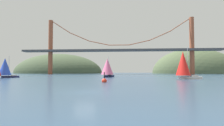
# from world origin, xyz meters

# --- Properties ---
(ground_plane) EXTENTS (360.00, 360.00, 0.00)m
(ground_plane) POSITION_xyz_m (0.00, 0.00, 0.00)
(ground_plane) COLOR #2D4760
(headland_left) EXTENTS (77.04, 44.00, 33.82)m
(headland_left) POSITION_xyz_m (-55.00, 135.00, 0.00)
(headland_left) COLOR #425138
(headland_left) RESTS_ON ground_plane
(headland_right) EXTENTS (67.78, 44.00, 41.17)m
(headland_right) POSITION_xyz_m (60.00, 135.00, 0.00)
(headland_right) COLOR #4C5B3D
(headland_right) RESTS_ON ground_plane
(suspension_bridge) EXTENTS (125.69, 6.00, 35.60)m
(suspension_bridge) POSITION_xyz_m (-0.00, 95.00, 16.34)
(suspension_bridge) COLOR brown
(suspension_bridge) RESTS_ON ground_plane
(sailboat_blue_spinnaker) EXTENTS (7.27, 5.99, 7.67)m
(sailboat_blue_spinnaker) POSITION_xyz_m (-37.91, 40.19, 3.71)
(sailboat_blue_spinnaker) COLOR #191E4C
(sailboat_blue_spinnaker) RESTS_ON ground_plane
(sailboat_pink_spinnaker) EXTENTS (5.80, 8.18, 7.91)m
(sailboat_pink_spinnaker) POSITION_xyz_m (-2.35, 47.60, 3.79)
(sailboat_pink_spinnaker) COLOR #191E4C
(sailboat_pink_spinnaker) RESTS_ON ground_plane
(sailboat_red_spinnaker) EXTENTS (7.61, 4.54, 9.65)m
(sailboat_red_spinnaker) POSITION_xyz_m (21.75, 34.23, 4.32)
(sailboat_red_spinnaker) COLOR white
(sailboat_red_spinnaker) RESTS_ON ground_plane
(channel_buoy) EXTENTS (1.10, 1.10, 2.64)m
(channel_buoy) POSITION_xyz_m (0.15, 17.74, 0.37)
(channel_buoy) COLOR red
(channel_buoy) RESTS_ON ground_plane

